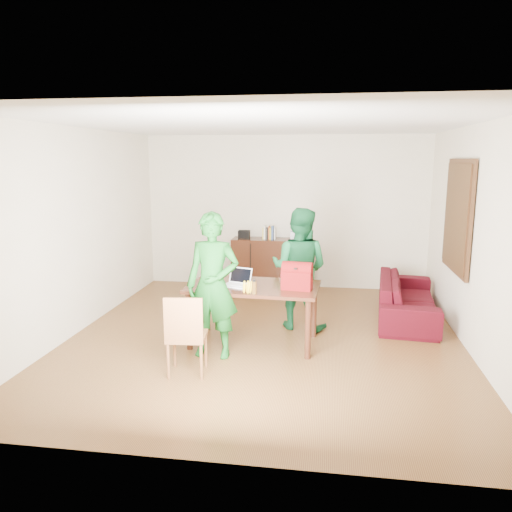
% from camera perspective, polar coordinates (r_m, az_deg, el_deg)
% --- Properties ---
extents(room, '(5.20, 5.70, 2.90)m').
position_cam_1_polar(room, '(6.37, 1.24, 2.19)').
color(room, '#4D2913').
rests_on(room, ground).
extents(table, '(1.65, 0.99, 0.75)m').
position_cam_1_polar(table, '(6.20, -0.27, -4.19)').
color(table, black).
rests_on(table, ground).
extents(chair, '(0.44, 0.43, 0.89)m').
position_cam_1_polar(chair, '(5.52, -7.87, -10.64)').
color(chair, brown).
rests_on(chair, ground).
extents(person_near, '(0.64, 0.44, 1.70)m').
position_cam_1_polar(person_near, '(5.79, -4.96, -3.37)').
color(person_near, '#125318').
rests_on(person_near, ground).
extents(person_far, '(0.94, 0.81, 1.65)m').
position_cam_1_polar(person_far, '(6.78, 4.98, -1.45)').
color(person_far, '#12552B').
rests_on(person_far, ground).
extents(laptop, '(0.34, 0.28, 0.21)m').
position_cam_1_polar(laptop, '(6.13, -2.34, -3.08)').
color(laptop, white).
rests_on(laptop, table).
extents(bananas, '(0.18, 0.14, 0.06)m').
position_cam_1_polar(bananas, '(5.81, -0.97, -4.01)').
color(bananas, gold).
rests_on(bananas, table).
extents(bottle, '(0.07, 0.07, 0.17)m').
position_cam_1_polar(bottle, '(5.77, -0.21, -3.55)').
color(bottle, '#533613').
rests_on(bottle, table).
extents(red_bag, '(0.38, 0.25, 0.26)m').
position_cam_1_polar(red_bag, '(5.99, 4.71, -2.57)').
color(red_bag, maroon).
rests_on(red_bag, table).
extents(sofa, '(0.98, 2.09, 0.59)m').
position_cam_1_polar(sofa, '(7.62, 16.90, -4.61)').
color(sofa, '#350906').
rests_on(sofa, ground).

